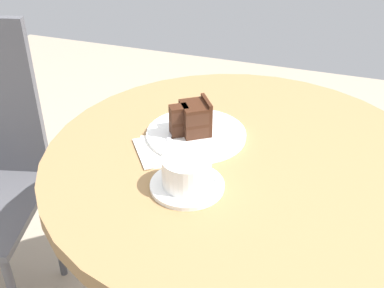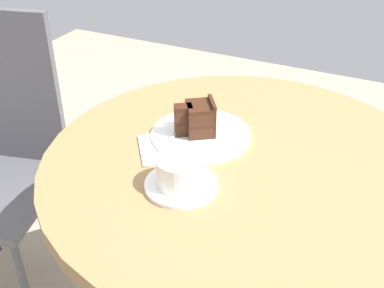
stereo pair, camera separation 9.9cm
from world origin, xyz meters
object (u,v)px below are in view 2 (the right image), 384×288
coffee_cup (181,170)px  cake_slice (198,119)px  fork (182,121)px  cake_plate (201,135)px  teaspoon (204,178)px  saucer (181,185)px  napkin (172,148)px

coffee_cup → cake_slice: 0.19m
fork → coffee_cup: bearing=-164.2°
cake_plate → cake_slice: size_ratio=2.28×
coffee_cup → teaspoon: (0.03, -0.03, -0.03)m
teaspoon → saucer: bearing=-118.9°
saucer → cake_plate: size_ratio=0.64×
saucer → teaspoon: 0.05m
coffee_cup → cake_plate: coffee_cup is taller
saucer → coffee_cup: size_ratio=1.12×
fork → saucer: bearing=-164.2°
cake_plate → cake_slice: 0.04m
coffee_cup → cake_plate: (0.18, 0.04, -0.03)m
coffee_cup → teaspoon: size_ratio=1.35×
saucer → cake_slice: (0.18, 0.05, 0.04)m
saucer → napkin: (0.11, 0.08, -0.00)m
cake_plate → napkin: size_ratio=1.19×
saucer → cake_plate: cake_plate is taller
cake_slice → napkin: bearing=156.0°
cake_slice → napkin: size_ratio=0.52×
napkin → cake_plate: bearing=-27.6°
coffee_cup → fork: bearing=26.1°
teaspoon → cake_plate: size_ratio=0.42×
coffee_cup → cake_plate: size_ratio=0.57×
cake_plate → napkin: bearing=152.4°
teaspoon → cake_slice: bearing=136.6°
saucer → napkin: bearing=35.0°
cake_plate → napkin: cake_plate is taller
teaspoon → cake_plate: bearing=134.2°
fork → napkin: size_ratio=0.76×
fork → cake_slice: bearing=-127.9°
cake_slice → saucer: bearing=-164.9°
cake_plate → fork: size_ratio=1.55×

